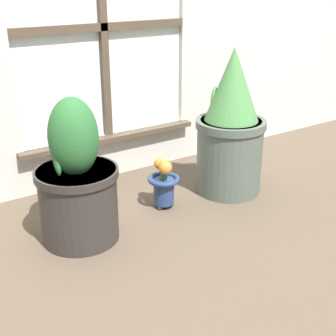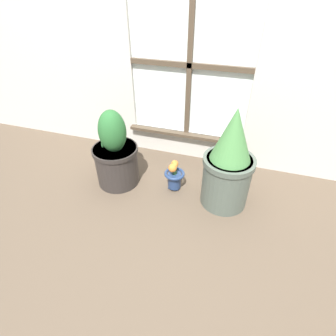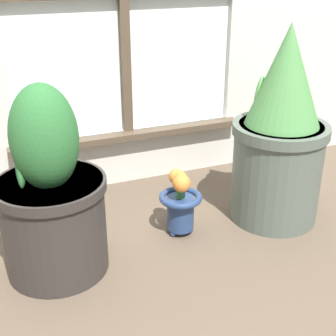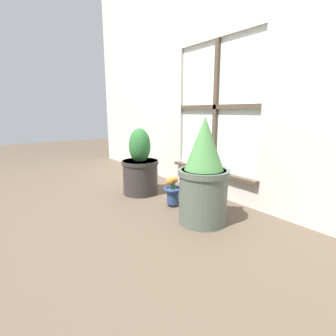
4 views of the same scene
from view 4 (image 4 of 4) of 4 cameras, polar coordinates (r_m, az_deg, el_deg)
ground_plane at (r=1.94m, az=-4.84°, el=-9.24°), size 10.00×10.00×0.00m
wall_with_window at (r=2.30m, az=11.14°, el=26.22°), size 4.40×0.10×2.50m
potted_plant_left at (r=2.28m, az=-6.08°, el=0.05°), size 0.32×0.32×0.57m
potted_plant_right at (r=1.66m, az=7.75°, el=-1.83°), size 0.32×0.32×0.68m
flower_vase at (r=1.99m, az=1.03°, el=-5.01°), size 0.14×0.14×0.23m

